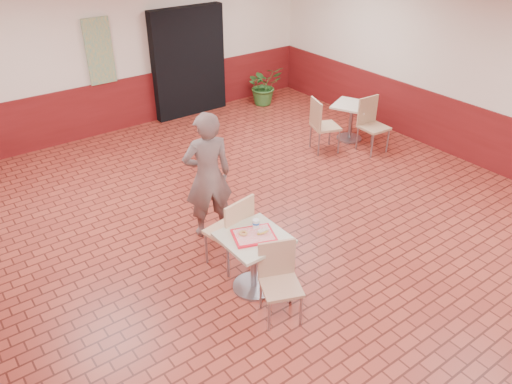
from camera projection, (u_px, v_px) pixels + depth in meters
room_shell at (301, 139)px, 6.06m from camera, size 8.01×10.01×3.01m
wainscot_band at (297, 208)px, 6.57m from camera, size 8.00×10.00×1.00m
corridor_doorway at (189, 63)px, 10.26m from camera, size 1.60×0.22×2.20m
promo_poster at (99, 51)px, 9.12m from camera, size 0.50×0.03×1.20m
main_table at (254, 254)px, 5.74m from camera, size 0.71×0.71×0.75m
chair_main_front at (279, 277)px, 5.39m from camera, size 0.54×0.54×0.90m
chair_main_back at (233, 229)px, 6.06m from camera, size 0.54×0.54×1.01m
customer at (208, 176)px, 6.52m from camera, size 0.74×0.58×1.78m
serving_tray at (254, 236)px, 5.60m from camera, size 0.46×0.36×0.03m
ring_donut at (243, 233)px, 5.59m from camera, size 0.11×0.11×0.03m
long_john_donut at (263, 232)px, 5.61m from camera, size 0.15×0.08×0.04m
paper_cup at (256, 223)px, 5.70m from camera, size 0.08×0.08×0.10m
second_table at (351, 116)px, 9.42m from camera, size 0.66×0.66×0.70m
chair_second_left at (321, 123)px, 8.93m from camera, size 0.58×0.58×0.99m
chair_second_front at (371, 122)px, 8.99m from camera, size 0.48×0.48×0.98m
potted_plant at (264, 85)px, 11.08m from camera, size 0.87×0.79×0.86m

